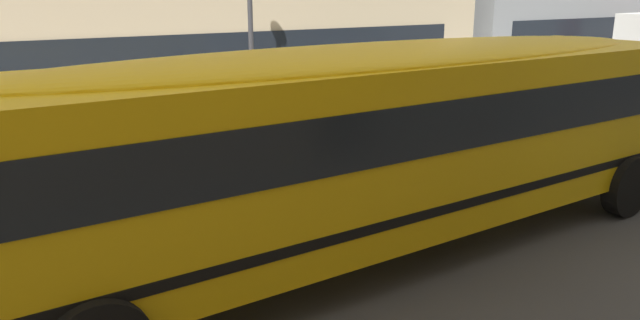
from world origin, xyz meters
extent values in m
plane|color=#424244|center=(0.00, 0.00, 0.00)|extent=(400.00, 400.00, 0.00)
cube|color=gray|center=(0.00, 7.55, 0.01)|extent=(120.00, 3.00, 0.01)
cube|color=silver|center=(0.00, 0.00, 0.00)|extent=(110.00, 0.16, 0.01)
cube|color=yellow|center=(1.31, -1.91, 1.68)|extent=(11.60, 2.80, 2.31)
cube|color=black|center=(7.17, -1.82, 0.71)|extent=(0.25, 2.63, 0.38)
cube|color=black|center=(1.31, -1.91, 2.10)|extent=(10.90, 2.83, 0.67)
cube|color=black|center=(1.31, -1.91, 1.00)|extent=(11.62, 2.83, 0.13)
ellipsoid|color=yellow|center=(1.31, -1.91, 2.84)|extent=(11.13, 2.58, 0.38)
cylinder|color=red|center=(-2.41, -0.46, 1.57)|extent=(0.47, 0.47, 0.03)
cylinder|color=black|center=(-3.10, -0.66, 0.53)|extent=(1.05, 0.31, 1.05)
cylinder|color=black|center=(5.72, -3.15, 0.53)|extent=(1.05, 0.31, 1.05)
cylinder|color=black|center=(5.68, -0.53, 0.53)|extent=(1.05, 0.31, 1.05)
cube|color=#236038|center=(10.39, 4.65, 0.65)|extent=(3.98, 1.90, 0.70)
cube|color=black|center=(10.25, 4.64, 1.32)|extent=(2.28, 1.67, 0.64)
cylinder|color=black|center=(11.65, 5.57, 0.30)|extent=(0.61, 0.21, 0.60)
cylinder|color=black|center=(11.74, 3.87, 0.30)|extent=(0.61, 0.21, 0.60)
cylinder|color=black|center=(9.05, 5.43, 0.30)|extent=(0.61, 0.21, 0.60)
cylinder|color=black|center=(9.14, 3.73, 0.30)|extent=(0.61, 0.21, 0.60)
cylinder|color=black|center=(21.47, 6.20, 0.42)|extent=(0.84, 0.27, 0.84)
cylinder|color=#38383D|center=(3.73, 6.85, 3.25)|extent=(0.14, 0.14, 6.50)
cube|color=black|center=(4.52, 9.03, 1.92)|extent=(17.36, 0.04, 1.10)
cube|color=black|center=(23.51, 9.03, 1.92)|extent=(12.65, 0.04, 1.10)
camera|label=1|loc=(-4.03, -8.55, 3.74)|focal=34.18mm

